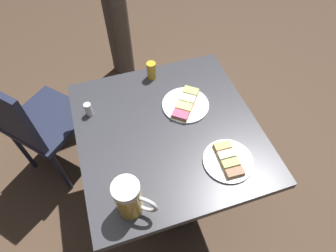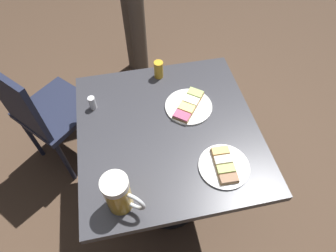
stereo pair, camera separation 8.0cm
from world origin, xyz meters
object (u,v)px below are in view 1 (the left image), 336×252
plate_near (228,160)px  beer_mug (130,199)px  plate_far (186,104)px  salt_shaker (89,109)px  beer_glass_small (151,71)px  cafe_chair (36,122)px

plate_near → beer_mug: beer_mug is taller
plate_near → plate_far: (0.06, -0.33, 0.00)m
salt_shaker → beer_glass_small: bearing=-156.8°
salt_shaker → cafe_chair: (0.31, -0.24, -0.26)m
plate_near → cafe_chair: 1.07m
cafe_chair → beer_glass_small: bearing=38.9°
plate_near → plate_far: size_ratio=0.93×
plate_far → beer_glass_small: bearing=-67.1°
beer_mug → salt_shaker: 0.50m
plate_near → beer_glass_small: 0.59m
beer_mug → cafe_chair: 0.89m
cafe_chair → salt_shaker: bearing=10.0°
salt_shaker → cafe_chair: cafe_chair is taller
plate_near → beer_mug: bearing=9.5°
beer_glass_small → cafe_chair: size_ratio=0.11×
beer_mug → salt_shaker: bearing=-81.0°
plate_near → salt_shaker: bearing=-40.4°
plate_near → beer_glass_small: (0.16, -0.56, 0.04)m
beer_glass_small → plate_near: bearing=105.7°
beer_glass_small → salt_shaker: (0.34, 0.14, -0.01)m
salt_shaker → cafe_chair: size_ratio=0.08×
beer_mug → plate_far: bearing=-131.3°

